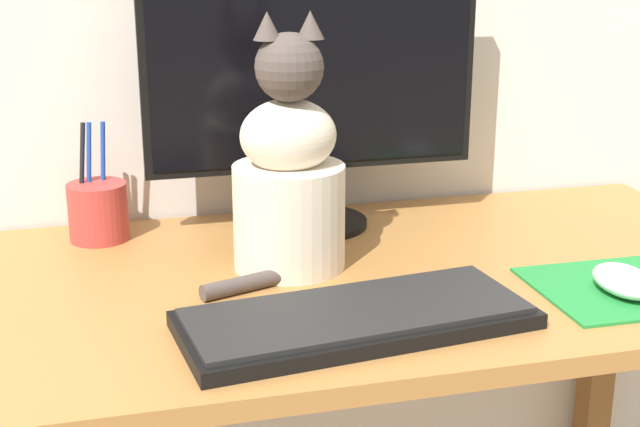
# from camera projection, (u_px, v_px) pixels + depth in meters

# --- Properties ---
(desk) EXTENTS (1.28, 0.61, 0.73)m
(desk) POSITION_uv_depth(u_px,v_px,m) (330.00, 349.00, 1.23)
(desk) COLOR #A87038
(desk) RESTS_ON ground_plane
(monitor) EXTENTS (0.51, 0.17, 0.42)m
(monitor) POSITION_uv_depth(u_px,v_px,m) (313.00, 78.00, 1.32)
(monitor) COLOR black
(monitor) RESTS_ON desk
(keyboard) EXTENTS (0.42, 0.21, 0.02)m
(keyboard) POSITION_uv_depth(u_px,v_px,m) (356.00, 318.00, 1.03)
(keyboard) COLOR black
(keyboard) RESTS_ON desk
(mousepad_right) EXTENTS (0.22, 0.20, 0.00)m
(mousepad_right) POSITION_uv_depth(u_px,v_px,m) (622.00, 288.00, 1.14)
(mousepad_right) COLOR #238438
(mousepad_right) RESTS_ON desk
(computer_mouse_right) EXTENTS (0.07, 0.10, 0.03)m
(computer_mouse_right) POSITION_uv_depth(u_px,v_px,m) (625.00, 281.00, 1.11)
(computer_mouse_right) COLOR white
(computer_mouse_right) RESTS_ON mousepad_right
(cat) EXTENTS (0.21, 0.18, 0.34)m
(cat) POSITION_uv_depth(u_px,v_px,m) (289.00, 176.00, 1.18)
(cat) COLOR beige
(cat) RESTS_ON desk
(pen_cup) EXTENTS (0.09, 0.09, 0.17)m
(pen_cup) POSITION_uv_depth(u_px,v_px,m) (98.00, 210.00, 1.32)
(pen_cup) COLOR #B23833
(pen_cup) RESTS_ON desk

